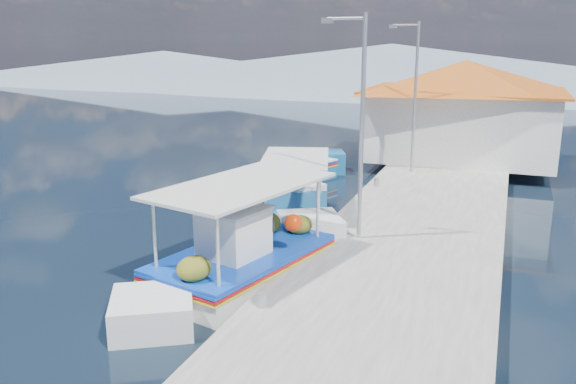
% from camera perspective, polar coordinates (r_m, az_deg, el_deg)
% --- Properties ---
extents(ground, '(160.00, 160.00, 0.00)m').
position_cam_1_polar(ground, '(16.81, -10.51, -6.19)').
color(ground, black).
rests_on(ground, ground).
extents(quay, '(5.00, 44.00, 0.50)m').
position_cam_1_polar(quay, '(20.35, 13.00, -1.91)').
color(quay, '#B0ADA5').
rests_on(quay, ground).
extents(bollards, '(0.20, 17.20, 0.30)m').
position_cam_1_polar(bollards, '(19.89, 6.77, -0.81)').
color(bollards, '#A5A8AD').
rests_on(bollards, quay).
extents(main_caique, '(3.79, 8.15, 2.77)m').
position_cam_1_polar(main_caique, '(14.92, -4.27, -6.49)').
color(main_caique, silver).
rests_on(main_caique, ground).
extents(caique_green_canopy, '(3.21, 6.44, 2.51)m').
position_cam_1_polar(caique_green_canopy, '(19.12, 0.83, -2.20)').
color(caique_green_canopy, silver).
rests_on(caique_green_canopy, ground).
extents(caique_blue_hull, '(3.58, 6.38, 1.22)m').
position_cam_1_polar(caique_blue_hull, '(25.13, 0.32, 1.77)').
color(caique_blue_hull, '#1A65A0').
rests_on(caique_blue_hull, ground).
extents(harbor_building, '(10.49, 10.49, 4.40)m').
position_cam_1_polar(harbor_building, '(28.66, 16.36, 7.74)').
color(harbor_building, white).
rests_on(harbor_building, quay).
extents(lamp_post_near, '(1.21, 0.14, 6.00)m').
position_cam_1_polar(lamp_post_near, '(15.99, 6.78, 7.15)').
color(lamp_post_near, '#A5A8AD').
rests_on(lamp_post_near, quay).
extents(lamp_post_far, '(1.21, 0.14, 6.00)m').
position_cam_1_polar(lamp_post_far, '(24.78, 11.85, 9.54)').
color(lamp_post_far, '#A5A8AD').
rests_on(lamp_post_far, quay).
extents(mountain_ridge, '(171.40, 96.00, 5.50)m').
position_cam_1_polar(mountain_ridge, '(69.54, 19.34, 10.57)').
color(mountain_ridge, slate).
rests_on(mountain_ridge, ground).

